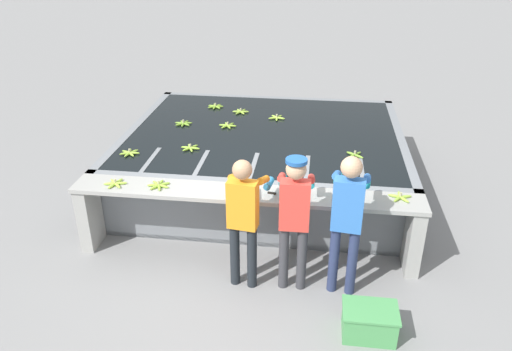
% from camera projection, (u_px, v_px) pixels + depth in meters
% --- Properties ---
extents(ground_plane, '(80.00, 80.00, 0.00)m').
position_uv_depth(ground_plane, '(243.00, 266.00, 6.04)').
color(ground_plane, gray).
rests_on(ground_plane, ground).
extents(wash_tank, '(4.17, 3.51, 0.91)m').
position_uv_depth(wash_tank, '(264.00, 159.00, 7.79)').
color(wash_tank, gray).
rests_on(wash_tank, ground).
extents(work_ledge, '(4.17, 0.45, 0.91)m').
position_uv_depth(work_ledge, '(245.00, 212.00, 5.96)').
color(work_ledge, '#9E9E99').
rests_on(work_ledge, ground).
extents(worker_0, '(0.47, 0.73, 1.56)m').
position_uv_depth(worker_0, '(244.00, 213.00, 5.37)').
color(worker_0, '#1E2328').
rests_on(worker_0, ground).
extents(worker_1, '(0.41, 0.72, 1.60)m').
position_uv_depth(worker_1, '(295.00, 212.00, 5.31)').
color(worker_1, '#38383D').
rests_on(worker_1, ground).
extents(worker_2, '(0.46, 0.73, 1.66)m').
position_uv_depth(worker_2, '(347.00, 213.00, 5.23)').
color(worker_2, navy).
rests_on(worker_2, ground).
extents(banana_bunch_floating_0, '(0.28, 0.27, 0.08)m').
position_uv_depth(banana_bunch_floating_0, '(277.00, 118.00, 8.09)').
color(banana_bunch_floating_0, '#9EC642').
rests_on(banana_bunch_floating_0, wash_tank).
extents(banana_bunch_floating_1, '(0.28, 0.28, 0.08)m').
position_uv_depth(banana_bunch_floating_1, '(183.00, 123.00, 7.85)').
color(banana_bunch_floating_1, '#75A333').
rests_on(banana_bunch_floating_1, wash_tank).
extents(banana_bunch_floating_2, '(0.28, 0.27, 0.08)m').
position_uv_depth(banana_bunch_floating_2, '(241.00, 112.00, 8.36)').
color(banana_bunch_floating_2, '#93BC3D').
rests_on(banana_bunch_floating_2, wash_tank).
extents(banana_bunch_floating_3, '(0.28, 0.28, 0.08)m').
position_uv_depth(banana_bunch_floating_3, '(215.00, 106.00, 8.60)').
color(banana_bunch_floating_3, '#7FAD33').
rests_on(banana_bunch_floating_3, wash_tank).
extents(banana_bunch_floating_4, '(0.28, 0.27, 0.08)m').
position_uv_depth(banana_bunch_floating_4, '(228.00, 125.00, 7.77)').
color(banana_bunch_floating_4, '#8CB738').
rests_on(banana_bunch_floating_4, wash_tank).
extents(banana_bunch_floating_5, '(0.24, 0.24, 0.08)m').
position_uv_depth(banana_bunch_floating_5, '(355.00, 155.00, 6.76)').
color(banana_bunch_floating_5, '#75A333').
rests_on(banana_bunch_floating_5, wash_tank).
extents(banana_bunch_floating_6, '(0.28, 0.27, 0.08)m').
position_uv_depth(banana_bunch_floating_6, '(190.00, 148.00, 6.97)').
color(banana_bunch_floating_6, '#8CB738').
rests_on(banana_bunch_floating_6, wash_tank).
extents(banana_bunch_floating_7, '(0.28, 0.28, 0.08)m').
position_uv_depth(banana_bunch_floating_7, '(130.00, 153.00, 6.82)').
color(banana_bunch_floating_7, '#93BC3D').
rests_on(banana_bunch_floating_7, wash_tank).
extents(banana_bunch_ledge_0, '(0.28, 0.28, 0.08)m').
position_uv_depth(banana_bunch_ledge_0, '(159.00, 185.00, 5.95)').
color(banana_bunch_ledge_0, '#8CB738').
rests_on(banana_bunch_ledge_0, work_ledge).
extents(banana_bunch_ledge_1, '(0.28, 0.26, 0.08)m').
position_uv_depth(banana_bunch_ledge_1, '(400.00, 197.00, 5.69)').
color(banana_bunch_ledge_1, '#93BC3D').
rests_on(banana_bunch_ledge_1, work_ledge).
extents(banana_bunch_ledge_2, '(0.28, 0.28, 0.08)m').
position_uv_depth(banana_bunch_ledge_2, '(115.00, 183.00, 5.99)').
color(banana_bunch_ledge_2, '#9EC642').
rests_on(banana_bunch_ledge_2, work_ledge).
extents(knife_0, '(0.35, 0.09, 0.02)m').
position_uv_depth(knife_0, '(278.00, 194.00, 5.77)').
color(knife_0, silver).
rests_on(knife_0, work_ledge).
extents(crate, '(0.55, 0.39, 0.32)m').
position_uv_depth(crate, '(369.00, 322.00, 4.96)').
color(crate, '#4C9E56').
rests_on(crate, ground).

